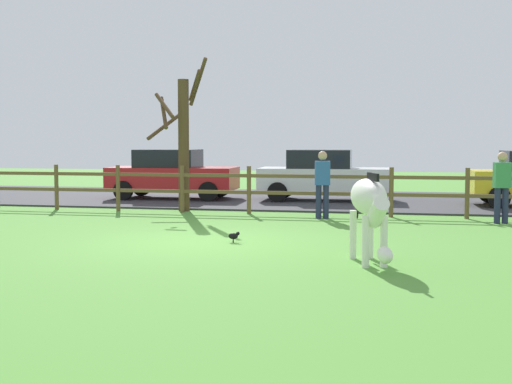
% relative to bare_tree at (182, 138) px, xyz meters
% --- Properties ---
extents(ground_plane, '(60.00, 60.00, 0.00)m').
position_rel_bare_tree_xyz_m(ground_plane, '(2.08, -5.40, -1.97)').
color(ground_plane, '#549338').
extents(parking_asphalt, '(28.00, 7.40, 0.05)m').
position_rel_bare_tree_xyz_m(parking_asphalt, '(2.08, 3.90, -1.95)').
color(parking_asphalt, '#38383D').
rests_on(parking_asphalt, ground_plane).
extents(paddock_fence, '(21.78, 0.11, 1.24)m').
position_rel_bare_tree_xyz_m(paddock_fence, '(1.92, -0.40, -1.27)').
color(paddock_fence, brown).
rests_on(paddock_fence, ground_plane).
extents(bare_tree, '(1.64, 1.76, 4.09)m').
position_rel_bare_tree_xyz_m(bare_tree, '(0.00, 0.00, 0.00)').
color(bare_tree, '#513A23').
rests_on(bare_tree, ground_plane).
extents(zebra, '(0.86, 1.88, 1.41)m').
position_rel_bare_tree_xyz_m(zebra, '(5.29, -7.05, -1.05)').
color(zebra, white).
rests_on(zebra, ground_plane).
extents(crow_on_grass, '(0.21, 0.10, 0.20)m').
position_rel_bare_tree_xyz_m(crow_on_grass, '(2.72, -5.33, -1.85)').
color(crow_on_grass, black).
rests_on(crow_on_grass, ground_plane).
extents(parked_car_white, '(4.06, 1.99, 1.56)m').
position_rel_bare_tree_xyz_m(parked_car_white, '(3.42, 3.43, -1.13)').
color(parked_car_white, white).
rests_on(parked_car_white, parking_asphalt).
extents(parked_car_red, '(4.06, 2.01, 1.56)m').
position_rel_bare_tree_xyz_m(parked_car_red, '(-1.37, 3.12, -1.13)').
color(parked_car_red, red).
rests_on(parked_car_red, parking_asphalt).
extents(visitor_left_of_tree, '(0.39, 0.28, 1.64)m').
position_rel_bare_tree_xyz_m(visitor_left_of_tree, '(3.89, -1.09, -1.07)').
color(visitor_left_of_tree, '#232847').
rests_on(visitor_left_of_tree, ground_plane).
extents(visitor_right_of_tree, '(0.40, 0.29, 1.64)m').
position_rel_bare_tree_xyz_m(visitor_right_of_tree, '(8.01, -1.24, -1.07)').
color(visitor_right_of_tree, '#232847').
rests_on(visitor_right_of_tree, ground_plane).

